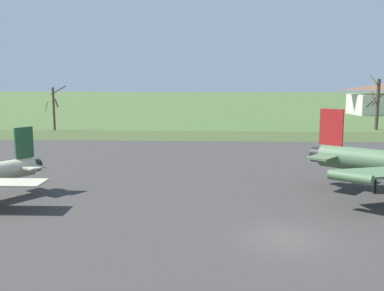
# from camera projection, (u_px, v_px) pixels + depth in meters

# --- Properties ---
(ground_plane) EXTENTS (600.00, 600.00, 0.00)m
(ground_plane) POSITION_uv_depth(u_px,v_px,m) (286.00, 239.00, 22.46)
(ground_plane) COLOR #425B2D
(asphalt_apron) EXTENTS (106.73, 45.21, 0.05)m
(asphalt_apron) POSITION_uv_depth(u_px,v_px,m) (259.00, 180.00, 35.86)
(asphalt_apron) COLOR #383533
(asphalt_apron) RESTS_ON ground
(grass_verge_strip) EXTENTS (166.73, 12.00, 0.06)m
(grass_verge_strip) POSITION_uv_depth(u_px,v_px,m) (238.00, 136.00, 64.12)
(grass_verge_strip) COLOR #3C4B27
(grass_verge_strip) RESTS_ON ground
(bare_tree_far_left) EXTENTS (3.25, 3.26, 7.33)m
(bare_tree_far_left) POSITION_uv_depth(u_px,v_px,m) (54.00, 107.00, 71.39)
(bare_tree_far_left) COLOR brown
(bare_tree_far_left) RESTS_ON ground
(bare_tree_left_of_center) EXTENTS (2.74, 3.06, 9.05)m
(bare_tree_left_of_center) POSITION_uv_depth(u_px,v_px,m) (377.00, 103.00, 72.27)
(bare_tree_left_of_center) COLOR #42382D
(bare_tree_left_of_center) RESTS_ON ground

